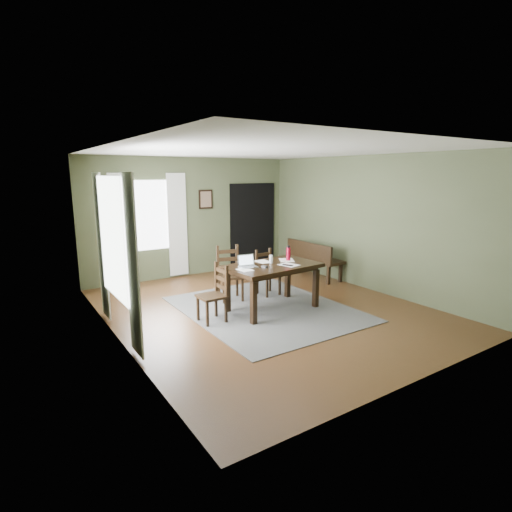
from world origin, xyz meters
TOP-DOWN VIEW (x-y plane):
  - ground at (0.00, 0.00)m, footprint 5.00×6.00m
  - room_shell at (0.00, 0.00)m, footprint 5.02×6.02m
  - rug at (0.00, 0.00)m, footprint 2.60×3.20m
  - dining_table at (0.09, -0.08)m, footprint 1.65×1.07m
  - chair_end at (-1.02, -0.04)m, footprint 0.41×0.41m
  - chair_back_left at (-0.24, 0.84)m, footprint 0.53×0.54m
  - chair_back_right at (0.53, 0.71)m, footprint 0.40×0.40m
  - bench at (2.15, 1.21)m, footprint 0.47×1.47m
  - laptop at (-0.36, 0.01)m, footprint 0.32×0.27m
  - computer_mouse at (-0.16, -0.21)m, footprint 0.07×0.11m
  - tv_remote at (0.25, -0.30)m, footprint 0.13×0.19m
  - drinking_glass at (0.14, 0.03)m, footprint 0.07×0.07m
  - water_bottle at (0.52, 0.04)m, footprint 0.09×0.09m
  - paper_a at (-0.51, -0.15)m, footprint 0.22×0.28m
  - paper_b at (0.30, -0.26)m, footprint 0.31×0.37m
  - paper_c at (0.09, 0.20)m, footprint 0.22×0.29m
  - paper_d at (0.50, 0.07)m, footprint 0.37×0.40m
  - window_left at (-2.47, 0.20)m, footprint 0.01×1.30m
  - window_back at (-1.00, 2.97)m, footprint 1.00×0.01m
  - curtain_left_near at (-2.44, -0.62)m, footprint 0.03×0.48m
  - curtain_left_far at (-2.44, 1.02)m, footprint 0.03×0.48m
  - curtain_back_left at (-1.62, 2.94)m, footprint 0.44×0.03m
  - curtain_back_right at (-0.38, 2.94)m, footprint 0.44×0.03m
  - framed_picture at (0.35, 2.97)m, footprint 0.34×0.03m
  - doorway_back at (1.65, 2.97)m, footprint 1.30×0.03m

SIDE VIEW (x-z plane):
  - ground at x=0.00m, z-range -0.01..0.00m
  - rug at x=0.00m, z-range 0.00..0.01m
  - chair_back_right at x=0.53m, z-range -0.01..0.87m
  - chair_end at x=-1.02m, z-range -0.01..0.92m
  - chair_back_left at x=-0.24m, z-range -0.01..1.00m
  - bench at x=2.15m, z-range 0.08..0.91m
  - dining_table at x=0.09m, z-range 0.31..1.11m
  - paper_a at x=-0.51m, z-range 0.81..0.81m
  - paper_c at x=0.09m, z-range 0.81..0.81m
  - paper_d at x=0.50m, z-range 0.81..0.81m
  - paper_b at x=0.30m, z-range 0.81..0.81m
  - tv_remote at x=0.25m, z-range 0.81..0.83m
  - computer_mouse at x=-0.16m, z-range 0.81..0.84m
  - laptop at x=-0.36m, z-range 0.76..0.96m
  - drinking_glass at x=0.14m, z-range 0.81..0.95m
  - water_bottle at x=0.52m, z-range 0.79..1.07m
  - doorway_back at x=1.65m, z-range 0.00..2.10m
  - curtain_left_near at x=-2.44m, z-range 0.05..2.35m
  - curtain_left_far at x=-2.44m, z-range 0.05..2.35m
  - curtain_back_left at x=-1.62m, z-range 0.05..2.35m
  - curtain_back_right at x=-0.38m, z-range 0.05..2.35m
  - window_left at x=-2.47m, z-range 0.60..2.30m
  - window_back at x=-1.00m, z-range 0.70..2.20m
  - framed_picture at x=0.35m, z-range 1.53..1.97m
  - room_shell at x=0.00m, z-range 0.45..3.16m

